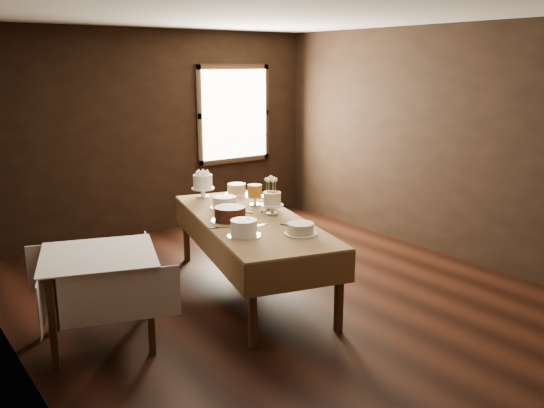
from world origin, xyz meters
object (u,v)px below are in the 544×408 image
at_px(cake_server_e, 226,227).
at_px(cake_swirl, 244,229).
at_px(cake_cream, 301,229).
at_px(cake_server_c, 240,211).
at_px(side_table, 99,265).
at_px(cake_meringue, 203,187).
at_px(flower_vase, 271,202).
at_px(cake_server_a, 262,225).
at_px(display_table, 251,224).
at_px(cake_server_b, 296,227).
at_px(cake_speckled, 237,190).
at_px(cake_lattice, 225,203).
at_px(cake_server_d, 271,209).
at_px(cake_flowers, 272,204).
at_px(cake_caramel, 255,196).
at_px(cake_chocolate, 230,214).

bearing_deg(cake_server_e, cake_swirl, -65.46).
relative_size(cake_cream, cake_server_c, 1.40).
bearing_deg(side_table, cake_server_c, 15.59).
bearing_deg(cake_meringue, flower_vase, -69.66).
relative_size(cake_server_a, cake_server_c, 1.00).
height_order(display_table, cake_server_c, cake_server_c).
bearing_deg(cake_meringue, cake_server_b, -86.41).
height_order(cake_speckled, cake_server_b, cake_speckled).
bearing_deg(cake_cream, cake_server_c, 89.08).
distance_m(cake_lattice, cake_server_b, 1.06).
xyz_separation_m(cake_speckled, cake_server_d, (-0.09, -0.83, -0.06)).
bearing_deg(cake_meringue, cake_server_d, -71.38).
bearing_deg(side_table, cake_flowers, 5.36).
bearing_deg(cake_lattice, cake_server_b, -80.79).
distance_m(cake_server_a, cake_server_e, 0.35).
relative_size(cake_caramel, cake_chocolate, 0.64).
bearing_deg(cake_server_d, flower_vase, 38.52).
distance_m(cake_chocolate, cake_server_d, 0.63).
xyz_separation_m(cake_lattice, cake_server_d, (0.38, -0.34, -0.05)).
height_order(cake_cream, cake_server_c, cake_cream).
bearing_deg(cake_flowers, cake_speckled, 78.51).
bearing_deg(cake_speckled, flower_vase, -94.84).
distance_m(cake_cream, cake_server_d, 0.99).
xyz_separation_m(cake_speckled, cake_caramel, (-0.13, -0.59, 0.04)).
bearing_deg(flower_vase, cake_speckled, 85.16).
bearing_deg(cake_speckled, display_table, -115.25).
height_order(cake_chocolate, cake_server_a, cake_chocolate).
xyz_separation_m(side_table, cake_chocolate, (1.43, 0.21, 0.17)).
height_order(cake_lattice, cake_server_b, cake_lattice).
bearing_deg(cake_caramel, display_table, -129.04).
distance_m(side_table, cake_flowers, 1.95).
height_order(cake_meringue, cake_server_b, cake_meringue).
xyz_separation_m(cake_flowers, cake_swirl, (-0.67, -0.49, -0.03)).
xyz_separation_m(cake_server_b, flower_vase, (0.23, 0.73, 0.07)).
bearing_deg(flower_vase, cake_chocolate, -164.44).
height_order(cake_server_b, cake_server_c, same).
xyz_separation_m(cake_cream, cake_server_c, (0.02, 1.05, -0.05)).
relative_size(cake_lattice, cake_server_a, 1.52).
relative_size(cake_speckled, cake_lattice, 0.84).
xyz_separation_m(side_table, flower_vase, (2.07, 0.39, 0.17)).
relative_size(cake_caramel, cake_server_c, 1.03).
distance_m(cake_chocolate, cake_flowers, 0.50).
distance_m(cake_caramel, cake_flowers, 0.43).
xyz_separation_m(cake_meringue, cake_cream, (-0.02, -1.86, -0.08)).
relative_size(display_table, flower_vase, 19.11).
bearing_deg(cake_server_e, cake_server_c, 72.40).
height_order(cake_speckled, cake_server_e, cake_speckled).
bearing_deg(cake_cream, cake_lattice, 92.20).
height_order(cake_flowers, cake_server_e, cake_flowers).
bearing_deg(cake_server_c, cake_meringue, -13.72).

